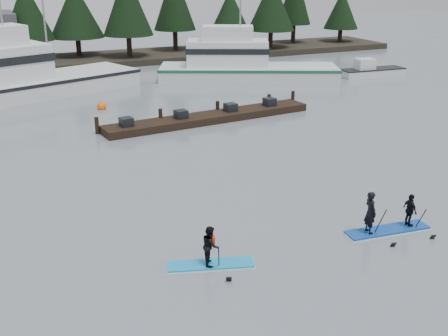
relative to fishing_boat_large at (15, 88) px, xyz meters
name	(u,v)px	position (x,y,z in m)	size (l,w,h in m)	color
ground	(296,253)	(6.59, -28.78, -0.76)	(160.00, 160.00, 0.00)	gray
far_shore	(75,61)	(6.59, 13.22, -0.46)	(70.00, 8.00, 0.60)	#2D281E
treeline	(75,64)	(6.59, 13.22, -0.76)	(60.00, 4.00, 8.00)	black
fishing_boat_large	(15,88)	(0.00, 0.00, 0.00)	(18.26, 10.65, 9.96)	silver
fishing_boat_medium	(243,72)	(18.29, -0.57, -0.13)	(15.29, 10.07, 8.80)	silver
skiff	(372,72)	(29.27, -3.81, -0.42)	(5.77, 1.73, 0.67)	silver
floating_dock	(210,118)	(10.51, -11.83, -0.53)	(13.73, 1.83, 0.46)	black
buoy_c	(237,83)	(17.11, -1.76, -0.76)	(0.51, 0.51, 0.51)	#FF620C
buoy_b	(102,109)	(4.98, -6.01, -0.76)	(0.64, 0.64, 0.64)	#FF620C
paddleboard_solo	(210,251)	(3.60, -28.40, -0.21)	(2.91, 1.48, 1.88)	#1797DB
paddleboard_duo	(388,217)	(10.50, -28.74, -0.17)	(3.28, 1.30, 2.16)	#1143A3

